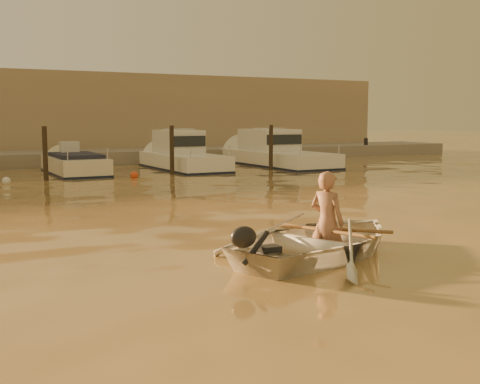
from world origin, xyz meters
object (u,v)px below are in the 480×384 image
moored_boat_4 (184,155)px  waterfront_building (5,116)px  moored_boat_3 (75,168)px  dinghy (323,239)px  moored_boat_5 (277,152)px  person (327,222)px

moored_boat_4 → waterfront_building: (-6.22, 11.00, 1.77)m
moored_boat_3 → waterfront_building: waterfront_building is taller
moored_boat_4 → dinghy: bearing=-104.9°
moored_boat_4 → waterfront_building: bearing=119.5°
dinghy → moored_boat_5: size_ratio=0.46×
moored_boat_5 → waterfront_building: waterfront_building is taller
moored_boat_5 → dinghy: bearing=-119.0°
waterfront_building → moored_boat_3: bearing=-83.0°
dinghy → moored_boat_3: bearing=-20.4°
person → waterfront_building: bearing=-17.9°
person → moored_boat_4: bearing=-36.1°
dinghy → moored_boat_5: moored_boat_5 is taller
person → moored_boat_3: size_ratio=0.31×
moored_boat_3 → moored_boat_5: bearing=0.0°
person → moored_boat_5: 19.45m
moored_boat_5 → waterfront_building: bearing=135.4°
moored_boat_4 → person: bearing=-104.6°
moored_boat_3 → moored_boat_4: 4.88m
dinghy → moored_boat_4: (4.55, 17.08, 0.35)m
person → moored_boat_4: size_ratio=0.26×
moored_boat_4 → moored_boat_5: same height
person → moored_boat_3: (-0.41, 17.05, -0.34)m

